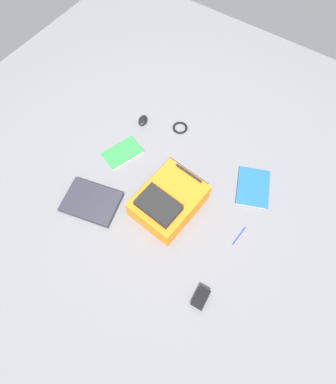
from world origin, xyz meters
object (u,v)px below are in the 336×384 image
(backpack, at_px, (168,201))
(cable_coil, at_px, (180,128))
(book_blue, at_px, (253,187))
(power_brick, at_px, (201,298))
(laptop, at_px, (91,202))
(book_comic, at_px, (122,153))
(pen_black, at_px, (239,236))
(computer_mouse, at_px, (143,120))

(backpack, xyz_separation_m, cable_coil, (-0.28, 0.56, -0.08))
(book_blue, relative_size, power_brick, 2.94)
(backpack, distance_m, book_blue, 0.57)
(laptop, height_order, power_brick, power_brick)
(power_brick, bearing_deg, book_comic, 151.65)
(pen_black, bearing_deg, book_comic, 175.83)
(cable_coil, xyz_separation_m, pen_black, (0.74, -0.48, -0.00))
(backpack, relative_size, book_blue, 1.32)
(book_comic, distance_m, power_brick, 1.07)
(laptop, bearing_deg, backpack, 30.84)
(backpack, bearing_deg, pen_black, 10.41)
(backpack, bearing_deg, book_blue, 48.02)
(book_comic, bearing_deg, laptop, -80.31)
(book_comic, height_order, computer_mouse, computer_mouse)
(computer_mouse, height_order, cable_coil, computer_mouse)
(pen_black, bearing_deg, backpack, -169.59)
(computer_mouse, relative_size, pen_black, 0.68)
(book_comic, bearing_deg, computer_mouse, 98.59)
(backpack, xyz_separation_m, computer_mouse, (-0.53, 0.46, -0.06))
(book_blue, bearing_deg, book_comic, -162.80)
(backpack, height_order, laptop, backpack)
(backpack, height_order, book_blue, backpack)
(computer_mouse, xyz_separation_m, cable_coil, (0.25, 0.10, -0.01))
(laptop, distance_m, pen_black, 0.94)
(laptop, distance_m, cable_coil, 0.82)
(book_comic, bearing_deg, power_brick, -28.35)
(book_blue, height_order, book_comic, book_comic)
(book_comic, bearing_deg, pen_black, -4.17)
(laptop, distance_m, book_comic, 0.41)
(computer_mouse, bearing_deg, backpack, -60.03)
(book_comic, height_order, pen_black, book_comic)
(laptop, xyz_separation_m, cable_coil, (0.14, 0.81, -0.01))
(book_comic, xyz_separation_m, cable_coil, (0.21, 0.41, -0.00))
(book_blue, xyz_separation_m, pen_black, (0.08, -0.34, -0.01))
(computer_mouse, relative_size, power_brick, 0.84)
(book_blue, height_order, pen_black, book_blue)
(book_comic, height_order, power_brick, power_brick)
(book_blue, relative_size, pen_black, 2.36)
(computer_mouse, xyz_separation_m, pen_black, (0.99, -0.37, -0.02))
(computer_mouse, bearing_deg, laptop, -100.15)
(book_blue, bearing_deg, computer_mouse, 177.82)
(cable_coil, bearing_deg, backpack, -63.66)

